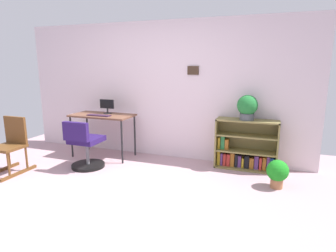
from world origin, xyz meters
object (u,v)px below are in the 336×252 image
monitor (107,106)px  keyboard (99,115)px  potted_plant_on_shelf (247,107)px  desk (103,118)px  office_chair (85,148)px  rocking_chair (11,144)px  bookshelf_low (245,147)px  potted_plant_floor (277,172)px

monitor → keyboard: bearing=-92.5°
monitor → potted_plant_on_shelf: bearing=2.0°
monitor → keyboard: (-0.01, -0.25, -0.13)m
desk → potted_plant_on_shelf: bearing=4.6°
monitor → potted_plant_on_shelf: 2.38m
office_chair → rocking_chair: (-0.96, -0.50, 0.09)m
rocking_chair → bookshelf_low: bearing=22.5°
desk → bookshelf_low: bookshelf_low is taller
bookshelf_low → office_chair: bearing=-159.6°
keyboard → potted_plant_floor: keyboard is taller
office_chair → keyboard: bearing=95.1°
keyboard → bookshelf_low: bookshelf_low is taller
keyboard → potted_plant_floor: (2.87, -0.24, -0.54)m
desk → potted_plant_floor: 2.95m
bookshelf_low → keyboard: bearing=-170.9°
office_chair → potted_plant_on_shelf: bearing=19.2°
desk → potted_plant_floor: desk is taller
rocking_chair → monitor: bearing=53.3°
bookshelf_low → potted_plant_on_shelf: (0.00, -0.05, 0.65)m
monitor → keyboard: monitor is taller
desk → monitor: (0.03, 0.11, 0.20)m
office_chair → bookshelf_low: 2.50m
desk → office_chair: office_chair is taller
monitor → rocking_chair: size_ratio=0.32×
office_chair → potted_plant_floor: size_ratio=2.04×
rocking_chair → bookshelf_low: rocking_chair is taller
monitor → bookshelf_low: monitor is taller
desk → keyboard: (0.02, -0.14, 0.07)m
keyboard → potted_plant_on_shelf: (2.39, 0.33, 0.22)m
monitor → potted_plant_floor: bearing=-9.8°
potted_plant_floor → keyboard: bearing=175.2°
office_chair → potted_plant_on_shelf: (2.35, 0.82, 0.65)m
potted_plant_on_shelf → potted_plant_floor: potted_plant_on_shelf is taller
desk → potted_plant_floor: size_ratio=2.83×
bookshelf_low → potted_plant_on_shelf: potted_plant_on_shelf is taller
keyboard → rocking_chair: bearing=-132.7°
monitor → office_chair: bearing=-87.4°
desk → rocking_chair: 1.46m
desk → bookshelf_low: bearing=5.8°
desk → keyboard: keyboard is taller
potted_plant_floor → desk: bearing=172.5°
monitor → office_chair: (0.03, -0.74, -0.55)m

